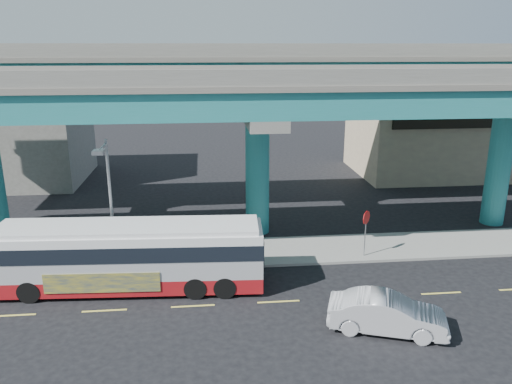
{
  "coord_description": "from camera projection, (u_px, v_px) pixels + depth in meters",
  "views": [
    {
      "loc": [
        -3.24,
        -21.11,
        11.58
      ],
      "look_at": [
        -0.61,
        4.0,
        4.15
      ],
      "focal_mm": 35.0,
      "sensor_mm": 36.0,
      "label": 1
    }
  ],
  "objects": [
    {
      "name": "lane_markings",
      "position": [
        278.0,
        302.0,
        23.45
      ],
      "size": [
        58.0,
        0.12,
        0.01
      ],
      "color": "#D8C64C",
      "rests_on": "ground"
    },
    {
      "name": "building_beige",
      "position": [
        433.0,
        136.0,
        46.46
      ],
      "size": [
        14.0,
        10.23,
        7.0
      ],
      "color": "tan",
      "rests_on": "ground"
    },
    {
      "name": "street_lamp",
      "position": [
        108.0,
        189.0,
        24.9
      ],
      "size": [
        0.5,
        2.3,
        6.94
      ],
      "color": "gray",
      "rests_on": "sidewalk"
    },
    {
      "name": "ground",
      "position": [
        278.0,
        299.0,
        23.74
      ],
      "size": [
        120.0,
        120.0,
        0.0
      ],
      "primitive_type": "plane",
      "color": "black",
      "rests_on": "ground"
    },
    {
      "name": "sidewalk",
      "position": [
        264.0,
        252.0,
        28.96
      ],
      "size": [
        70.0,
        4.0,
        0.15
      ],
      "primitive_type": "cube",
      "color": "gray",
      "rests_on": "ground"
    },
    {
      "name": "parked_car",
      "position": [
        43.0,
        249.0,
        27.65
      ],
      "size": [
        2.12,
        3.84,
        1.22
      ],
      "primitive_type": "imported",
      "rotation": [
        0.0,
        0.0,
        1.67
      ],
      "color": "#2E2D33",
      "rests_on": "sidewalk"
    },
    {
      "name": "building_concrete",
      "position": [
        11.0,
        130.0,
        43.37
      ],
      "size": [
        12.0,
        10.0,
        9.0
      ],
      "primitive_type": "cube",
      "color": "gray",
      "rests_on": "ground"
    },
    {
      "name": "stop_sign",
      "position": [
        366.0,
        223.0,
        27.68
      ],
      "size": [
        0.59,
        0.59,
        2.69
      ],
      "rotation": [
        0.0,
        0.0,
        0.39
      ],
      "color": "gray",
      "rests_on": "sidewalk"
    },
    {
      "name": "transit_bus",
      "position": [
        130.0,
        254.0,
        24.28
      ],
      "size": [
        13.11,
        3.52,
        3.33
      ],
      "rotation": [
        0.0,
        0.0,
        -0.06
      ],
      "color": "maroon",
      "rests_on": "ground"
    },
    {
      "name": "sedan",
      "position": [
        387.0,
        314.0,
        20.84
      ],
      "size": [
        4.71,
        5.93,
        1.61
      ],
      "primitive_type": "imported",
      "rotation": [
        0.0,
        0.0,
        1.24
      ],
      "color": "#BABABF",
      "rests_on": "ground"
    },
    {
      "name": "viaduct",
      "position": [
        257.0,
        88.0,
        29.84
      ],
      "size": [
        52.0,
        12.4,
        11.7
      ],
      "color": "#207974",
      "rests_on": "ground"
    }
  ]
}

